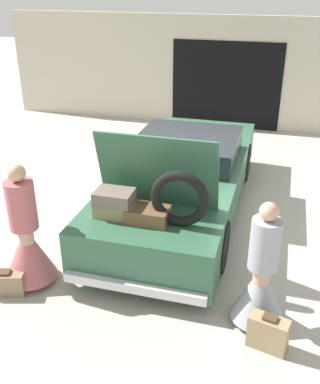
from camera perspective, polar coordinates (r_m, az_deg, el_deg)
ground_plane at (r=7.81m, az=2.79°, el=-2.26°), size 40.00×40.00×0.00m
garage_wall_back at (r=11.98m, az=8.49°, el=14.65°), size 12.00×0.14×2.80m
car at (r=7.53m, az=2.86°, el=1.67°), size 1.94×5.22×1.90m
person_left at (r=6.02m, az=-16.53°, el=-6.18°), size 0.68×0.68×1.67m
person_right at (r=5.29m, az=12.63°, el=-11.15°), size 0.63×0.63×1.57m
suitcase_beside_left_person at (r=6.14m, az=-19.09°, el=-10.85°), size 0.55×0.34×0.33m
suitcase_beside_right_person at (r=5.21m, az=13.55°, el=-17.00°), size 0.46×0.29×0.42m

